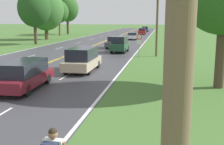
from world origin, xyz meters
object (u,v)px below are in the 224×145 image
Objects in this scene: car_maroon_van_nearest at (25,74)px; car_dark_grey_sedan_mid_far at (115,42)px; car_dark_blue_sedan_horizon at (145,29)px; tree_behind_sign at (67,9)px; car_champagne_van_approaching at (82,59)px; tree_left_verge at (34,8)px; car_dark_green_suv_mid_near at (120,44)px; car_white_sedan_receding at (133,36)px; tree_right_cluster at (46,10)px; car_red_suv_distant at (142,31)px; tree_far_back at (59,12)px; traffic_sign at (139,40)px.

car_maroon_van_nearest is 1.03× the size of car_dark_grey_sedan_mid_far.
car_dark_blue_sedan_horizon is at bearing 175.88° from car_maroon_van_nearest.
car_dark_grey_sedan_mid_far is (18.26, -32.90, -5.71)m from tree_behind_sign.
car_champagne_van_approaching is 67.66m from car_dark_blue_sedan_horizon.
car_dark_green_suv_mid_near is at bearing -30.28° from tree_left_verge.
tree_left_verge reaches higher than car_champagne_van_approaching.
car_champagne_van_approaching is at bearing -0.23° from car_white_sedan_receding.
tree_right_cluster is at bearing -161.01° from car_maroon_van_nearest.
car_dark_grey_sedan_mid_far is 35.45m from car_red_suv_distant.
car_champagne_van_approaching is 53.20m from car_red_suv_distant.
car_white_sedan_receding is (0.69, 16.00, -0.10)m from car_dark_grey_sedan_mid_far.
car_dark_green_suv_mid_near is 0.85× the size of car_dark_grey_sedan_mid_far.
car_dark_grey_sedan_mid_far is 1.20× the size of car_dark_blue_sedan_horizon.
car_white_sedan_receding is (-0.75, 21.14, -0.29)m from car_dark_green_suv_mid_near.
car_maroon_van_nearest is at bearing -2.53° from car_white_sedan_receding.
car_dark_blue_sedan_horizon is at bearing 72.77° from tree_left_verge.
tree_behind_sign is 2.22× the size of car_red_suv_distant.
car_dark_blue_sedan_horizon is (2.10, 73.75, -0.03)m from car_maroon_van_nearest.
car_red_suv_distant is (14.52, 31.88, -4.73)m from tree_left_verge.
car_maroon_van_nearest is (17.08, -56.76, -5.67)m from tree_behind_sign.
tree_far_back is 1.72× the size of car_dark_grey_sedan_mid_far.
car_white_sedan_receding is (14.14, 12.44, -4.87)m from tree_left_verge.
car_champagne_van_approaching is 1.17× the size of car_dark_green_suv_mid_near.
car_maroon_van_nearest is 18.90m from car_dark_green_suv_mid_near.
car_champagne_van_approaching is 1.20× the size of car_dark_blue_sedan_horizon.
car_dark_grey_sedan_mid_far is at bearing -3.80° from car_red_suv_distant.
car_dark_grey_sedan_mid_far is (18.16, -26.65, -4.78)m from tree_far_back.
car_dark_blue_sedan_horizon reaches higher than car_maroon_van_nearest.
car_maroon_van_nearest is 39.90m from car_white_sedan_receding.
tree_far_back is (-2.27, 13.13, -0.12)m from tree_right_cluster.
tree_far_back reaches higher than car_dark_blue_sedan_horizon.
traffic_sign is 0.62× the size of car_white_sedan_receding.
tree_right_cluster is 2.47× the size of car_white_sedan_receding.
tree_far_back is 32.60m from car_dark_grey_sedan_mid_far.
tree_right_cluster is at bearing -80.17° from tree_far_back.
car_dark_grey_sedan_mid_far is (1.18, 23.86, -0.03)m from car_maroon_van_nearest.
car_dark_blue_sedan_horizon is (0.45, 67.66, -0.11)m from car_champagne_van_approaching.
car_dark_blue_sedan_horizon is at bearing 178.49° from car_red_suv_distant.
car_champagne_van_approaching reaches higher than car_red_suv_distant.
tree_far_back is 2.02× the size of car_dark_green_suv_mid_near.
car_red_suv_distant is at bearing 179.06° from car_white_sedan_receding.
car_dark_green_suv_mid_near is 55.04m from car_dark_blue_sedan_horizon.
tree_left_verge is 1.92× the size of car_red_suv_distant.
car_dark_blue_sedan_horizon is (19.08, 23.25, -4.78)m from tree_far_back.
traffic_sign reaches higher than car_champagne_van_approaching.
tree_behind_sign is 26.25m from car_dark_blue_sedan_horizon.
car_dark_blue_sedan_horizon is at bearing 41.54° from tree_behind_sign.
car_maroon_van_nearest is 6.31m from car_champagne_van_approaching.
car_white_sedan_receding is 33.90m from car_dark_blue_sedan_horizon.
tree_left_verge is 23.57m from tree_far_back.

